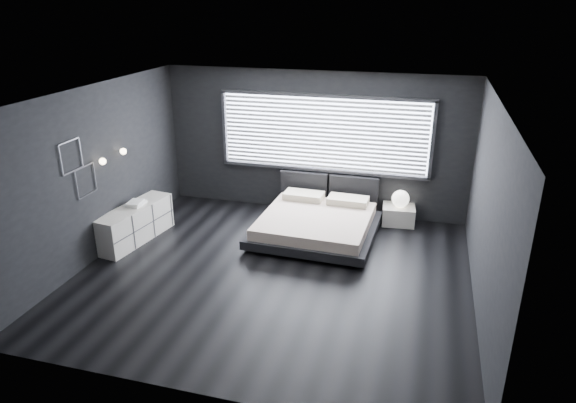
# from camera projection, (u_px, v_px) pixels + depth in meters

# --- Properties ---
(room) EXTENTS (6.04, 6.00, 2.80)m
(room) POSITION_uv_depth(u_px,v_px,m) (273.00, 191.00, 7.57)
(room) COLOR black
(room) RESTS_ON ground
(window) EXTENTS (4.14, 0.09, 1.52)m
(window) POSITION_uv_depth(u_px,v_px,m) (323.00, 134.00, 9.86)
(window) COLOR white
(window) RESTS_ON ground
(headboard) EXTENTS (1.96, 0.16, 0.52)m
(headboard) POSITION_uv_depth(u_px,v_px,m) (329.00, 186.00, 10.16)
(headboard) COLOR black
(headboard) RESTS_ON ground
(sconce_near) EXTENTS (0.18, 0.11, 0.11)m
(sconce_near) POSITION_uv_depth(u_px,v_px,m) (102.00, 161.00, 8.26)
(sconce_near) COLOR silver
(sconce_near) RESTS_ON ground
(sconce_far) EXTENTS (0.18, 0.11, 0.11)m
(sconce_far) POSITION_uv_depth(u_px,v_px,m) (123.00, 151.00, 8.79)
(sconce_far) COLOR silver
(sconce_far) RESTS_ON ground
(wall_art_upper) EXTENTS (0.01, 0.48, 0.48)m
(wall_art_upper) POSITION_uv_depth(u_px,v_px,m) (71.00, 156.00, 7.65)
(wall_art_upper) COLOR #47474C
(wall_art_upper) RESTS_ON ground
(wall_art_lower) EXTENTS (0.01, 0.48, 0.48)m
(wall_art_lower) POSITION_uv_depth(u_px,v_px,m) (86.00, 181.00, 8.05)
(wall_art_lower) COLOR #47474C
(wall_art_lower) RESTS_ON ground
(bed) EXTENTS (2.19, 2.10, 0.55)m
(bed) POSITION_uv_depth(u_px,v_px,m) (316.00, 224.00, 9.26)
(bed) COLOR black
(bed) RESTS_ON ground
(nightstand) EXTENTS (0.65, 0.55, 0.35)m
(nightstand) POSITION_uv_depth(u_px,v_px,m) (398.00, 215.00, 9.84)
(nightstand) COLOR silver
(nightstand) RESTS_ON ground
(orb_lamp) EXTENTS (0.33, 0.33, 0.33)m
(orb_lamp) POSITION_uv_depth(u_px,v_px,m) (400.00, 199.00, 9.68)
(orb_lamp) COLOR white
(orb_lamp) RESTS_ON nightstand
(dresser) EXTENTS (0.69, 1.67, 0.65)m
(dresser) POSITION_uv_depth(u_px,v_px,m) (135.00, 223.00, 9.10)
(dresser) COLOR silver
(dresser) RESTS_ON ground
(book_stack) EXTENTS (0.28, 0.36, 0.07)m
(book_stack) POSITION_uv_depth(u_px,v_px,m) (135.00, 203.00, 9.04)
(book_stack) COLOR white
(book_stack) RESTS_ON dresser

